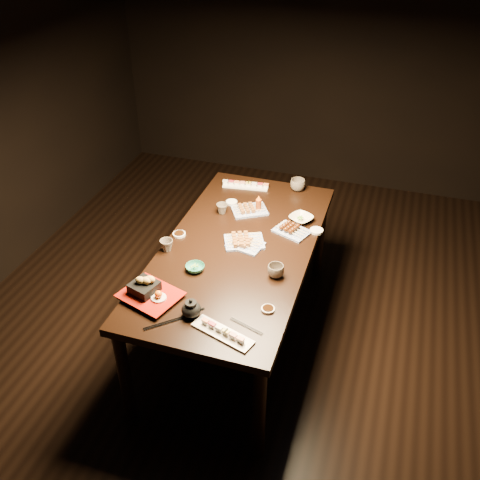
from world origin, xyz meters
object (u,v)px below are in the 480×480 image
object	(u,v)px
yakitori_plate_left	(249,208)
teacup_near_left	(167,245)
sushi_platter_far	(246,184)
edamame_bowl_cream	(301,219)
teacup_far_right	(298,185)
teapot	(191,308)
teacup_far_left	(222,209)
dining_table	(238,293)
condiment_bottle	(259,203)
yakitori_plate_center	(244,239)
edamame_bowl_green	(195,268)
tempura_tray	(150,290)
teacup_mid_right	(276,271)
yakitori_plate_right	(245,242)
sushi_platter_near	(223,331)

from	to	relation	value
yakitori_plate_left	teacup_near_left	world-z (taller)	teacup_near_left
sushi_platter_far	teacup_near_left	world-z (taller)	teacup_near_left
edamame_bowl_cream	teacup_far_right	size ratio (longest dim) A/B	1.36
sushi_platter_far	yakitori_plate_left	size ratio (longest dim) A/B	1.43
teapot	teacup_far_left	bearing A→B (deg)	92.81
dining_table	condiment_bottle	bearing A→B (deg)	96.29
sushi_platter_far	yakitori_plate_center	distance (m)	0.72
teacup_far_left	teacup_far_right	bearing A→B (deg)	48.12
edamame_bowl_green	condiment_bottle	world-z (taller)	condiment_bottle
teapot	teacup_far_right	bearing A→B (deg)	73.40
teacup_near_left	tempura_tray	bearing A→B (deg)	-77.40
edamame_bowl_cream	teacup_mid_right	bearing A→B (deg)	-91.19
tempura_tray	teacup_mid_right	world-z (taller)	tempura_tray
yakitori_plate_right	teacup_near_left	bearing A→B (deg)	-144.78
edamame_bowl_cream	condiment_bottle	distance (m)	0.31
yakitori_plate_center	teacup_far_right	distance (m)	0.78
sushi_platter_far	yakitori_plate_left	world-z (taller)	yakitori_plate_left
teacup_far_left	teacup_far_right	size ratio (longest dim) A/B	0.70
yakitori_plate_left	sushi_platter_far	bearing A→B (deg)	80.73
edamame_bowl_green	teacup_far_left	world-z (taller)	teacup_far_left
teacup_far_right	condiment_bottle	distance (m)	0.41
teacup_far_left	teapot	world-z (taller)	teapot
teacup_far_left	teapot	bearing A→B (deg)	-79.68
sushi_platter_near	teacup_far_left	world-z (taller)	teacup_far_left
sushi_platter_near	yakitori_plate_right	bearing A→B (deg)	116.86
edamame_bowl_green	edamame_bowl_cream	world-z (taller)	edamame_bowl_cream
condiment_bottle	tempura_tray	bearing A→B (deg)	-106.60
sushi_platter_near	teacup_far_left	distance (m)	1.15
sushi_platter_near	edamame_bowl_cream	bearing A→B (deg)	100.78
yakitori_plate_left	edamame_bowl_cream	xyz separation A→B (m)	(0.36, -0.01, -0.01)
teacup_mid_right	condiment_bottle	xyz separation A→B (m)	(-0.29, 0.65, 0.02)
dining_table	edamame_bowl_green	distance (m)	0.52
yakitori_plate_right	dining_table	bearing A→B (deg)	-134.76
yakitori_plate_center	teapot	distance (m)	0.72
dining_table	teacup_far_right	distance (m)	0.93
teacup_near_left	teacup_far_right	world-z (taller)	teacup_far_right
dining_table	yakitori_plate_right	world-z (taller)	yakitori_plate_right
yakitori_plate_center	edamame_bowl_cream	xyz separation A→B (m)	(0.28, 0.36, -0.01)
teacup_near_left	teacup_far_right	distance (m)	1.15
dining_table	condiment_bottle	distance (m)	0.62
condiment_bottle	teacup_far_right	bearing A→B (deg)	62.68
yakitori_plate_left	teacup_mid_right	distance (m)	0.72
teacup_near_left	teacup_mid_right	bearing A→B (deg)	-3.43
dining_table	teacup_mid_right	world-z (taller)	teacup_mid_right
edamame_bowl_green	teacup_mid_right	xyz separation A→B (m)	(0.46, 0.09, 0.02)
teacup_far_right	condiment_bottle	world-z (taller)	condiment_bottle
yakitori_plate_center	tempura_tray	distance (m)	0.73
sushi_platter_near	sushi_platter_far	world-z (taller)	same
teapot	condiment_bottle	bearing A→B (deg)	80.12
sushi_platter_far	teacup_far_right	distance (m)	0.38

